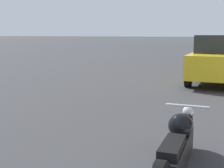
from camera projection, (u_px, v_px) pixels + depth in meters
motorcycle at (177, 149)px, 3.84m from camera, size 0.62×2.54×0.77m
parked_car_yellow at (218, 59)px, 11.42m from camera, size 2.01×4.59×1.74m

